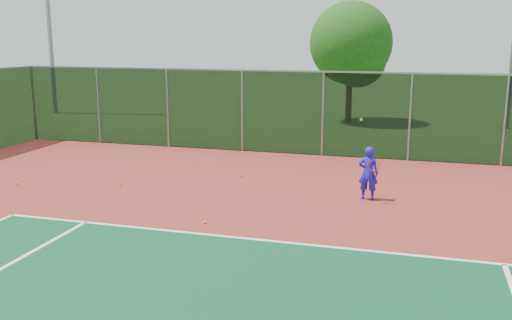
{
  "coord_description": "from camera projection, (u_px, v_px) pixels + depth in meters",
  "views": [
    {
      "loc": [
        0.27,
        -7.99,
        4.27
      ],
      "look_at": [
        -3.46,
        5.0,
        1.3
      ],
      "focal_mm": 40.0,
      "sensor_mm": 36.0,
      "label": 1
    }
  ],
  "objects": [
    {
      "name": "tennis_player",
      "position": [
        368.0,
        173.0,
        14.93
      ],
      "size": [
        0.59,
        0.59,
        2.14
      ],
      "color": "#2316D3",
      "rests_on": "court_apron"
    },
    {
      "name": "tree_back_left",
      "position": [
        352.0,
        47.0,
        27.69
      ],
      "size": [
        4.03,
        4.03,
        5.92
      ],
      "color": "#3B2915",
      "rests_on": "ground"
    },
    {
      "name": "practice_ball_1",
      "position": [
        205.0,
        222.0,
        13.11
      ],
      "size": [
        0.07,
        0.07,
        0.07
      ],
      "primitive_type": "sphere",
      "color": "#C5CC17",
      "rests_on": "court_apron"
    },
    {
      "name": "practice_ball_2",
      "position": [
        120.0,
        185.0,
        16.38
      ],
      "size": [
        0.07,
        0.07,
        0.07
      ],
      "primitive_type": "sphere",
      "color": "#C5CC17",
      "rests_on": "court_apron"
    },
    {
      "name": "practice_ball_4",
      "position": [
        17.0,
        183.0,
        16.58
      ],
      "size": [
        0.07,
        0.07,
        0.07
      ],
      "primitive_type": "sphere",
      "color": "#C5CC17",
      "rests_on": "court_apron"
    },
    {
      "name": "fence_back",
      "position": [
        410.0,
        116.0,
        19.42
      ],
      "size": [
        30.0,
        0.06,
        3.03
      ],
      "color": "black",
      "rests_on": "court_apron"
    },
    {
      "name": "practice_ball_3",
      "position": [
        241.0,
        175.0,
        17.48
      ],
      "size": [
        0.07,
        0.07,
        0.07
      ],
      "primitive_type": "sphere",
      "color": "#C5CC17",
      "rests_on": "court_apron"
    },
    {
      "name": "court_apron",
      "position": [
        393.0,
        274.0,
        10.36
      ],
      "size": [
        30.0,
        20.0,
        0.02
      ],
      "primitive_type": "cube",
      "color": "maroon",
      "rests_on": "ground"
    }
  ]
}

